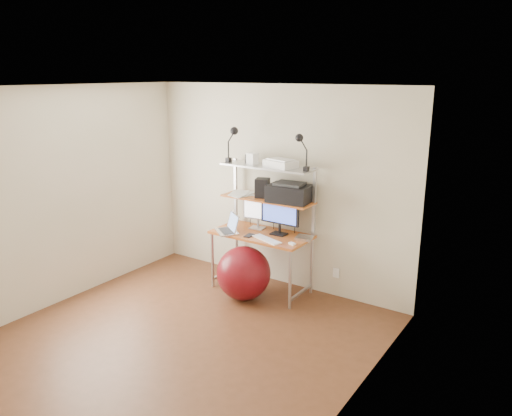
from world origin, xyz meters
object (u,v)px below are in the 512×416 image
(laptop, at_px, (230,228))
(printer, at_px, (289,193))
(exercise_ball, at_px, (244,273))
(monitor_silver, at_px, (258,210))
(monitor_black, at_px, (280,214))

(laptop, bearing_deg, printer, 61.65)
(exercise_ball, bearing_deg, monitor_silver, 102.79)
(monitor_black, height_order, laptop, monitor_black)
(monitor_silver, relative_size, exercise_ball, 0.69)
(exercise_ball, bearing_deg, laptop, 153.73)
(monitor_silver, distance_m, printer, 0.53)
(monitor_black, relative_size, printer, 0.97)
(printer, bearing_deg, exercise_ball, -133.49)
(laptop, bearing_deg, exercise_ball, 10.91)
(monitor_black, distance_m, laptop, 0.65)
(monitor_black, xyz_separation_m, laptop, (-0.55, -0.26, -0.21))
(laptop, relative_size, printer, 0.80)
(monitor_black, height_order, printer, printer)
(laptop, xyz_separation_m, printer, (0.66, 0.30, 0.47))
(printer, relative_size, exercise_ball, 0.81)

